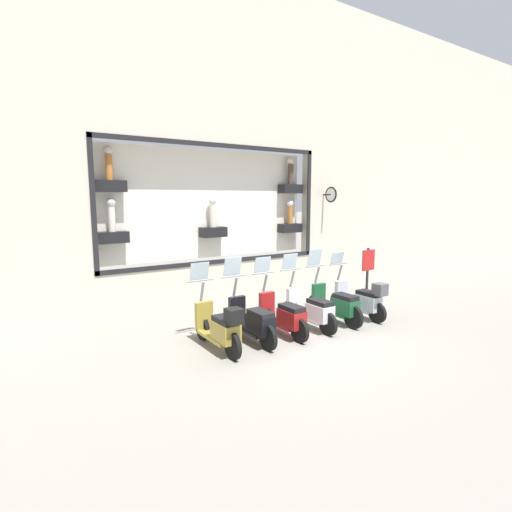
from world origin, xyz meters
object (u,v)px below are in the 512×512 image
scooter_silver_0 (362,300)px  scooter_green_1 (336,305)px  shop_sign_post (367,277)px  scooter_olive_5 (220,328)px  scooter_white_2 (311,310)px  scooter_black_4 (253,322)px  scooter_red_3 (284,316)px

scooter_silver_0 → scooter_green_1: 0.80m
scooter_green_1 → shop_sign_post: 1.63m
scooter_olive_5 → shop_sign_post: size_ratio=1.08×
scooter_silver_0 → scooter_white_2: (0.07, 1.60, -0.03)m
scooter_green_1 → scooter_olive_5: (-0.06, 3.19, 0.03)m
shop_sign_post → scooter_silver_0: bearing=123.0°
scooter_olive_5 → scooter_black_4: bearing=-85.6°
scooter_black_4 → shop_sign_post: scooter_black_4 is taller
scooter_white_2 → scooter_red_3: size_ratio=1.00×
scooter_silver_0 → scooter_black_4: bearing=88.8°
scooter_silver_0 → shop_sign_post: 0.96m
scooter_white_2 → shop_sign_post: (0.40, -2.31, 0.46)m
scooter_white_2 → shop_sign_post: bearing=-80.2°
scooter_green_1 → shop_sign_post: scooter_green_1 is taller
scooter_black_4 → scooter_green_1: bearing=-90.0°
scooter_silver_0 → scooter_green_1: (0.07, 0.80, -0.02)m
scooter_green_1 → scooter_black_4: bearing=90.0°
scooter_green_1 → scooter_white_2: 0.80m
scooter_white_2 → scooter_black_4: (0.00, 1.60, 0.01)m
scooter_green_1 → scooter_olive_5: bearing=91.1°
scooter_silver_0 → scooter_black_4: scooter_black_4 is taller
scooter_white_2 → shop_sign_post: size_ratio=1.08×
scooter_white_2 → scooter_black_4: size_ratio=1.00×
scooter_green_1 → scooter_black_4: (-0.00, 2.39, -0.00)m
scooter_silver_0 → shop_sign_post: (0.46, -0.71, 0.43)m
scooter_black_4 → shop_sign_post: (0.40, -3.91, 0.45)m
scooter_red_3 → scooter_silver_0: bearing=-91.6°
scooter_silver_0 → scooter_green_1: size_ratio=0.99×
scooter_red_3 → shop_sign_post: (0.40, -3.11, 0.46)m
scooter_red_3 → shop_sign_post: shop_sign_post is taller
scooter_silver_0 → scooter_white_2: size_ratio=1.00×
shop_sign_post → scooter_black_4: bearing=95.8°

